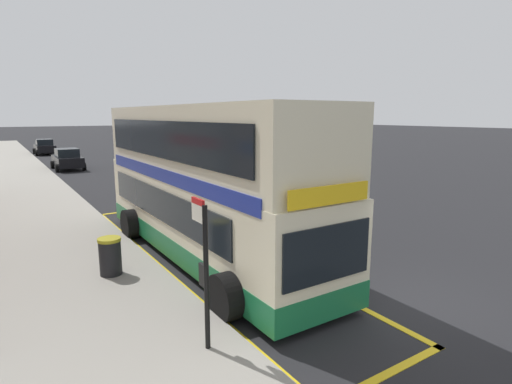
{
  "coord_description": "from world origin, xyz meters",
  "views": [
    {
      "loc": [
        -7.53,
        -5.33,
        4.15
      ],
      "look_at": [
        -0.96,
        4.76,
        1.86
      ],
      "focal_mm": 28.55,
      "sensor_mm": 36.0,
      "label": 1
    }
  ],
  "objects_px": {
    "parked_car_black_far": "(45,147)",
    "parked_car_white_distant": "(227,169)",
    "parked_car_black_behind": "(67,159)",
    "litter_bin": "(110,256)",
    "parked_car_black_across": "(166,162)",
    "double_decker_bus": "(203,188)",
    "bus_stop_sign": "(204,262)"
  },
  "relations": [
    {
      "from": "parked_car_black_behind",
      "to": "parked_car_white_distant",
      "type": "bearing_deg",
      "value": 121.32
    },
    {
      "from": "parked_car_black_far",
      "to": "parked_car_white_distant",
      "type": "relative_size",
      "value": 1.0
    },
    {
      "from": "parked_car_black_behind",
      "to": "double_decker_bus",
      "type": "bearing_deg",
      "value": 89.17
    },
    {
      "from": "bus_stop_sign",
      "to": "litter_bin",
      "type": "distance_m",
      "value": 4.45
    },
    {
      "from": "parked_car_black_far",
      "to": "parked_car_white_distant",
      "type": "height_order",
      "value": "same"
    },
    {
      "from": "parked_car_white_distant",
      "to": "parked_car_black_across",
      "type": "bearing_deg",
      "value": 105.96
    },
    {
      "from": "parked_car_black_far",
      "to": "parked_car_white_distant",
      "type": "bearing_deg",
      "value": -72.15
    },
    {
      "from": "parked_car_black_behind",
      "to": "parked_car_white_distant",
      "type": "height_order",
      "value": "same"
    },
    {
      "from": "parked_car_black_far",
      "to": "parked_car_black_behind",
      "type": "height_order",
      "value": "same"
    },
    {
      "from": "double_decker_bus",
      "to": "parked_car_black_across",
      "type": "distance_m",
      "value": 18.58
    },
    {
      "from": "parked_car_black_across",
      "to": "parked_car_black_behind",
      "type": "distance_m",
      "value": 8.13
    },
    {
      "from": "double_decker_bus",
      "to": "parked_car_black_behind",
      "type": "xyz_separation_m",
      "value": [
        -0.23,
        23.42,
        -1.26
      ]
    },
    {
      "from": "parked_car_black_far",
      "to": "bus_stop_sign",
      "type": "bearing_deg",
      "value": -90.86
    },
    {
      "from": "double_decker_bus",
      "to": "parked_car_black_far",
      "type": "bearing_deg",
      "value": 90.42
    },
    {
      "from": "parked_car_black_far",
      "to": "parked_car_white_distant",
      "type": "distance_m",
      "value": 27.32
    },
    {
      "from": "parked_car_black_behind",
      "to": "litter_bin",
      "type": "height_order",
      "value": "parked_car_black_behind"
    },
    {
      "from": "double_decker_bus",
      "to": "litter_bin",
      "type": "relative_size",
      "value": 11.04
    },
    {
      "from": "parked_car_black_across",
      "to": "parked_car_black_behind",
      "type": "xyz_separation_m",
      "value": [
        -5.76,
        5.73,
        0.0
      ]
    },
    {
      "from": "parked_car_black_far",
      "to": "litter_bin",
      "type": "relative_size",
      "value": 4.36
    },
    {
      "from": "parked_car_black_across",
      "to": "parked_car_white_distant",
      "type": "distance_m",
      "value": 6.23
    },
    {
      "from": "parked_car_black_across",
      "to": "litter_bin",
      "type": "height_order",
      "value": "parked_car_black_across"
    },
    {
      "from": "parked_car_black_far",
      "to": "parked_car_black_behind",
      "type": "xyz_separation_m",
      "value": [
        0.05,
        -14.55,
        0.0
      ]
    },
    {
      "from": "bus_stop_sign",
      "to": "parked_car_white_distant",
      "type": "bearing_deg",
      "value": 59.8
    },
    {
      "from": "parked_car_black_behind",
      "to": "parked_car_black_across",
      "type": "bearing_deg",
      "value": 133.78
    },
    {
      "from": "parked_car_white_distant",
      "to": "litter_bin",
      "type": "relative_size",
      "value": 4.36
    },
    {
      "from": "parked_car_white_distant",
      "to": "parked_car_black_behind",
      "type": "bearing_deg",
      "value": 122.32
    },
    {
      "from": "bus_stop_sign",
      "to": "litter_bin",
      "type": "relative_size",
      "value": 2.73
    },
    {
      "from": "parked_car_black_across",
      "to": "parked_car_white_distant",
      "type": "bearing_deg",
      "value": -73.2
    },
    {
      "from": "double_decker_bus",
      "to": "parked_car_black_behind",
      "type": "relative_size",
      "value": 2.53
    },
    {
      "from": "bus_stop_sign",
      "to": "parked_car_black_behind",
      "type": "relative_size",
      "value": 0.63
    },
    {
      "from": "parked_car_black_across",
      "to": "parked_car_black_far",
      "type": "relative_size",
      "value": 1.0
    },
    {
      "from": "parked_car_black_far",
      "to": "parked_car_black_across",
      "type": "bearing_deg",
      "value": -72.23
    }
  ]
}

